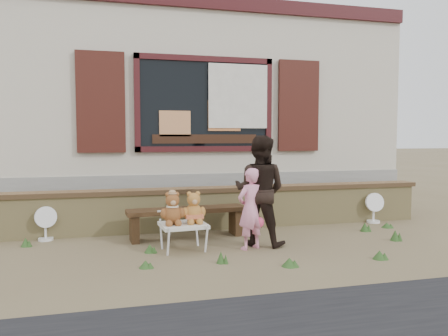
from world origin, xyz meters
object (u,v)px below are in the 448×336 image
object	(u,v)px
adult	(260,190)
bench	(187,216)
teddy_bear_left	(172,208)
folding_chair	(183,226)
teddy_bear_right	(194,207)
child	(250,209)

from	to	relation	value
adult	bench	bearing A→B (deg)	-0.92
bench	teddy_bear_left	world-z (taller)	teddy_bear_left
bench	folding_chair	bearing A→B (deg)	-107.16
folding_chair	teddy_bear_right	distance (m)	0.28
folding_chair	adult	xyz separation A→B (m)	(1.06, 0.05, 0.42)
teddy_bear_left	child	distance (m)	1.01
teddy_bear_left	child	size ratio (longest dim) A/B	0.40
adult	child	bearing A→B (deg)	78.42
child	adult	distance (m)	0.35
child	adult	size ratio (longest dim) A/B	0.72
folding_chair	teddy_bear_left	world-z (taller)	teddy_bear_left
teddy_bear_right	adult	bearing A→B (deg)	-2.62
teddy_bear_right	adult	distance (m)	0.94
folding_chair	adult	world-z (taller)	adult
teddy_bear_right	child	size ratio (longest dim) A/B	0.39
folding_chair	bench	bearing A→B (deg)	71.93
folding_chair	child	distance (m)	0.90
bench	child	distance (m)	1.10
teddy_bear_right	bench	bearing A→B (deg)	83.40
teddy_bear_right	folding_chair	bearing A→B (deg)	180.00
bench	teddy_bear_left	bearing A→B (deg)	-117.32
bench	folding_chair	world-z (taller)	bench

